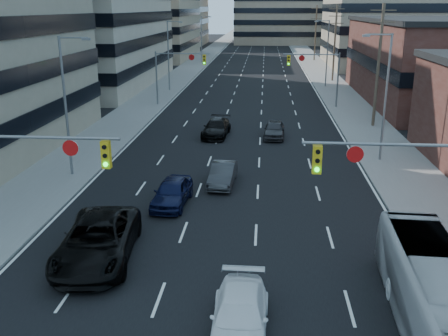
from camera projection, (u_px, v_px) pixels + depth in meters
name	position (u px, v px, depth m)	size (l,w,h in m)	color
road_surface	(258.00, 48.00, 136.53)	(18.00, 300.00, 0.02)	black
sidewalk_left	(216.00, 47.00, 137.39)	(5.00, 300.00, 0.15)	slate
sidewalk_right	(300.00, 48.00, 135.63)	(5.00, 300.00, 0.15)	slate
office_left_far	(145.00, 20.00, 107.45)	(20.00, 30.00, 16.00)	gray
office_right_far	(389.00, 28.00, 92.64)	(22.00, 28.00, 14.00)	gray
bg_block_left	(163.00, 9.00, 145.07)	(24.00, 24.00, 20.00)	#ADA089
bg_block_right	(379.00, 25.00, 132.24)	(22.00, 22.00, 12.00)	gray
signal_near_left	(26.00, 172.00, 20.07)	(6.59, 0.33, 6.00)	slate
signal_near_right	(405.00, 182.00, 18.93)	(6.59, 0.33, 6.00)	slate
signal_far_left	(177.00, 67.00, 55.18)	(6.09, 0.33, 6.00)	slate
signal_far_right	(317.00, 69.00, 54.01)	(6.09, 0.33, 6.00)	slate
utility_pole_block	(378.00, 64.00, 44.68)	(2.20, 0.28, 11.00)	#4C3D2D
utility_pole_midblock	(335.00, 42.00, 73.13)	(2.20, 0.28, 11.00)	#4C3D2D
utility_pole_distant	(316.00, 32.00, 101.58)	(2.20, 0.28, 11.00)	#4C3D2D
streetlight_left_near	(67.00, 100.00, 31.45)	(2.03, 0.22, 9.00)	slate
streetlight_left_mid	(169.00, 52.00, 64.64)	(2.03, 0.22, 9.00)	slate
streetlight_left_far	(202.00, 37.00, 97.83)	(2.03, 0.22, 9.00)	slate
streetlight_right_near	(384.00, 92.00, 34.61)	(2.03, 0.22, 9.00)	slate
streetlight_right_far	(326.00, 50.00, 67.80)	(2.03, 0.22, 9.00)	slate
black_pickup	(98.00, 241.00, 21.85)	(3.05, 6.61, 1.84)	black
white_van	(240.00, 316.00, 16.88)	(1.93, 4.74, 1.38)	white
transit_bus	(436.00, 297.00, 16.76)	(2.31, 9.88, 2.75)	silver
sedan_blue	(172.00, 192.00, 28.03)	(1.78, 4.43, 1.51)	black
sedan_grey_center	(223.00, 174.00, 31.23)	(1.45, 4.14, 1.37)	#2D2D2F
sedan_black_far	(216.00, 128.00, 42.96)	(2.04, 5.02, 1.46)	black
sedan_grey_right	(274.00, 129.00, 42.48)	(1.70, 4.24, 1.44)	#2F2E31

